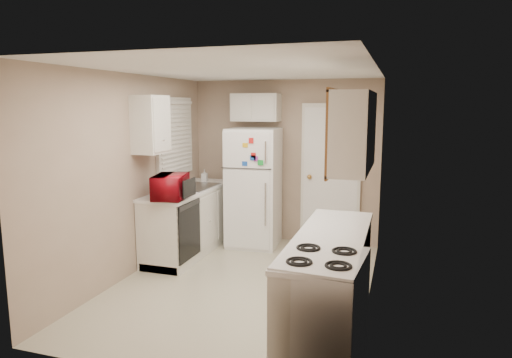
% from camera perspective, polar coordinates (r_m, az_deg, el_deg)
% --- Properties ---
extents(floor, '(3.80, 3.80, 0.00)m').
position_cam_1_polar(floor, '(5.36, -1.67, -13.06)').
color(floor, beige).
rests_on(floor, ground).
extents(ceiling, '(3.80, 3.80, 0.00)m').
position_cam_1_polar(ceiling, '(4.98, -1.80, 13.46)').
color(ceiling, white).
rests_on(ceiling, floor).
extents(wall_left, '(3.80, 3.80, 0.00)m').
position_cam_1_polar(wall_left, '(5.65, -15.25, 0.42)').
color(wall_left, tan).
rests_on(wall_left, floor).
extents(wall_right, '(3.80, 3.80, 0.00)m').
position_cam_1_polar(wall_right, '(4.76, 14.38, -1.14)').
color(wall_right, tan).
rests_on(wall_right, floor).
extents(wall_back, '(2.80, 2.80, 0.00)m').
position_cam_1_polar(wall_back, '(6.83, 3.57, 2.20)').
color(wall_back, tan).
rests_on(wall_back, floor).
extents(wall_front, '(2.80, 2.80, 0.00)m').
position_cam_1_polar(wall_front, '(3.34, -12.67, -5.42)').
color(wall_front, tan).
rests_on(wall_front, floor).
extents(left_counter, '(0.60, 1.80, 0.90)m').
position_cam_1_polar(left_counter, '(6.42, -8.33, -5.16)').
color(left_counter, silver).
rests_on(left_counter, floor).
extents(dishwasher, '(0.03, 0.58, 0.72)m').
position_cam_1_polar(dishwasher, '(5.76, -8.36, -6.40)').
color(dishwasher, black).
rests_on(dishwasher, floor).
extents(sink, '(0.54, 0.74, 0.16)m').
position_cam_1_polar(sink, '(6.46, -7.84, -1.33)').
color(sink, gray).
rests_on(sink, left_counter).
extents(microwave, '(0.59, 0.42, 0.36)m').
position_cam_1_polar(microwave, '(5.65, -10.64, -0.96)').
color(microwave, maroon).
rests_on(microwave, left_counter).
extents(soap_bottle, '(0.09, 0.09, 0.18)m').
position_cam_1_polar(soap_bottle, '(6.91, -6.46, 0.55)').
color(soap_bottle, white).
rests_on(soap_bottle, left_counter).
extents(window_blinds, '(0.10, 0.98, 1.08)m').
position_cam_1_polar(window_blinds, '(6.49, -10.06, 5.25)').
color(window_blinds, silver).
rests_on(window_blinds, wall_left).
extents(upper_cabinet_left, '(0.30, 0.45, 0.70)m').
position_cam_1_polar(upper_cabinet_left, '(5.70, -13.03, 6.65)').
color(upper_cabinet_left, silver).
rests_on(upper_cabinet_left, wall_left).
extents(refrigerator, '(0.75, 0.73, 1.71)m').
position_cam_1_polar(refrigerator, '(6.60, -0.25, -1.07)').
color(refrigerator, white).
rests_on(refrigerator, floor).
extents(cabinet_over_fridge, '(0.70, 0.30, 0.40)m').
position_cam_1_polar(cabinet_over_fridge, '(6.75, -0.01, 8.94)').
color(cabinet_over_fridge, silver).
rests_on(cabinet_over_fridge, wall_back).
extents(interior_door, '(0.86, 0.06, 2.08)m').
position_cam_1_polar(interior_door, '(6.69, 9.30, 0.38)').
color(interior_door, white).
rests_on(interior_door, floor).
extents(right_counter, '(0.60, 2.00, 0.90)m').
position_cam_1_polar(right_counter, '(4.22, 9.13, -12.88)').
color(right_counter, silver).
rests_on(right_counter, floor).
extents(stove, '(0.66, 0.79, 0.90)m').
position_cam_1_polar(stove, '(3.65, 8.13, -16.56)').
color(stove, white).
rests_on(stove, floor).
extents(upper_cabinet_right, '(0.30, 1.20, 0.70)m').
position_cam_1_polar(upper_cabinet_right, '(4.21, 12.24, 5.86)').
color(upper_cabinet_right, silver).
rests_on(upper_cabinet_right, wall_right).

